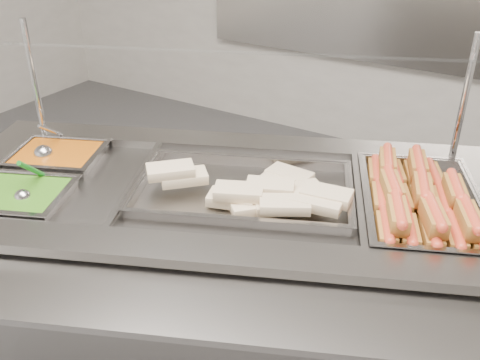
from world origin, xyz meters
The scene contains 11 objects.
steam_counter centered at (-0.04, 0.28, 0.41)m, with size 1.87×1.38×0.82m.
tray_rail centered at (0.14, -0.15, 0.77)m, with size 1.60×0.94×0.05m.
sneeze_guard centered at (-0.12, 0.46, 1.15)m, with size 1.49×0.84×0.40m.
pan_hotdogs centered at (0.48, 0.50, 0.78)m, with size 0.48×0.58×0.09m.
pan_wraps centered at (0.01, 0.30, 0.79)m, with size 0.71×0.58×0.06m.
pan_beans centered at (-0.63, 0.16, 0.78)m, with size 0.34×0.31×0.09m.
pan_peas centered at (-0.53, -0.08, 0.78)m, with size 0.34×0.31×0.09m.
hotdogs_in_buns centered at (0.47, 0.48, 0.83)m, with size 0.43×0.51×0.11m.
tortilla_wraps centered at (0.09, 0.29, 0.83)m, with size 0.58×0.37×0.09m.
ladle centered at (-0.66, 0.14, 0.83)m, with size 0.09×0.17×0.14m.
serving_spoon centered at (-0.50, -0.07, 0.83)m, with size 0.09×0.15×0.13m.
Camera 1 is at (0.72, -0.88, 1.60)m, focal length 40.00 mm.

